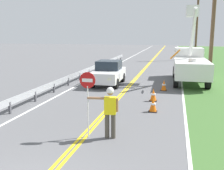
# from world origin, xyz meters

# --- Properties ---
(centerline_yellow_left) EXTENTS (0.11, 110.00, 0.01)m
(centerline_yellow_left) POSITION_xyz_m (-0.09, 20.00, 0.01)
(centerline_yellow_left) COLOR yellow
(centerline_yellow_left) RESTS_ON ground
(centerline_yellow_right) EXTENTS (0.11, 110.00, 0.01)m
(centerline_yellow_right) POSITION_xyz_m (0.09, 20.00, 0.01)
(centerline_yellow_right) COLOR yellow
(centerline_yellow_right) RESTS_ON ground
(edge_line_right) EXTENTS (0.12, 110.00, 0.01)m
(edge_line_right) POSITION_xyz_m (3.60, 20.00, 0.01)
(edge_line_right) COLOR silver
(edge_line_right) RESTS_ON ground
(edge_line_left) EXTENTS (0.12, 110.00, 0.01)m
(edge_line_left) POSITION_xyz_m (-3.60, 20.00, 0.01)
(edge_line_left) COLOR silver
(edge_line_left) RESTS_ON ground
(flagger_worker) EXTENTS (1.08, 0.29, 1.83)m
(flagger_worker) POSITION_xyz_m (0.94, 4.51, 1.05)
(flagger_worker) COLOR #474238
(flagger_worker) RESTS_ON ground
(stop_sign_paddle) EXTENTS (0.56, 0.04, 2.33)m
(stop_sign_paddle) POSITION_xyz_m (0.18, 4.41, 1.71)
(stop_sign_paddle) COLOR silver
(stop_sign_paddle) RESTS_ON ground
(utility_bucket_truck) EXTENTS (2.67, 6.86, 5.63)m
(utility_bucket_truck) POSITION_xyz_m (4.14, 16.68, 1.42)
(utility_bucket_truck) COLOR white
(utility_bucket_truck) RESTS_ON ground
(oncoming_sedan_nearest) EXTENTS (1.99, 4.14, 1.70)m
(oncoming_sedan_nearest) POSITION_xyz_m (-1.55, 14.13, 0.83)
(oncoming_sedan_nearest) COLOR silver
(oncoming_sedan_nearest) RESTS_ON ground
(utility_pole_near) EXTENTS (1.80, 0.28, 7.94)m
(utility_pole_near) POSITION_xyz_m (5.59, 16.78, 4.15)
(utility_pole_near) COLOR brown
(utility_pole_near) RESTS_ON ground
(utility_pole_mid) EXTENTS (1.80, 0.28, 8.68)m
(utility_pole_mid) POSITION_xyz_m (5.68, 34.29, 4.53)
(utility_pole_mid) COLOR brown
(utility_pole_mid) RESTS_ON ground
(traffic_cone_lead) EXTENTS (0.40, 0.40, 0.70)m
(traffic_cone_lead) POSITION_xyz_m (2.14, 8.06, 0.34)
(traffic_cone_lead) COLOR orange
(traffic_cone_lead) RESTS_ON ground
(traffic_cone_mid) EXTENTS (0.40, 0.40, 0.70)m
(traffic_cone_mid) POSITION_xyz_m (1.99, 10.08, 0.34)
(traffic_cone_mid) COLOR orange
(traffic_cone_mid) RESTS_ON ground
(traffic_cone_tail) EXTENTS (0.40, 0.40, 0.70)m
(traffic_cone_tail) POSITION_xyz_m (2.42, 12.97, 0.34)
(traffic_cone_tail) COLOR orange
(traffic_cone_tail) RESTS_ON ground
(guardrail_left_shoulder) EXTENTS (0.10, 32.00, 0.71)m
(guardrail_left_shoulder) POSITION_xyz_m (-4.20, 16.51, 0.52)
(guardrail_left_shoulder) COLOR #9EA0A3
(guardrail_left_shoulder) RESTS_ON ground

